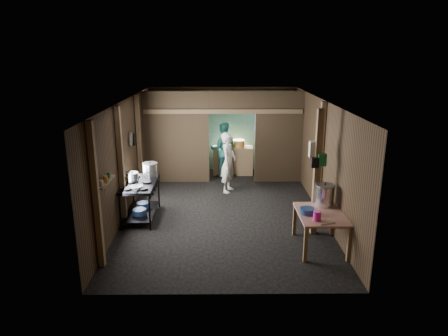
{
  "coord_description": "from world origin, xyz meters",
  "views": [
    {
      "loc": [
        -0.09,
        -9.03,
        3.67
      ],
      "look_at": [
        0.0,
        -0.2,
        1.1
      ],
      "focal_mm": 32.47,
      "sensor_mm": 36.0,
      "label": 1
    }
  ],
  "objects_px": {
    "gas_range": "(141,201)",
    "pink_bucket": "(317,216)",
    "stove_pot_large": "(150,170)",
    "cook": "(228,162)",
    "stock_pot": "(325,195)",
    "prep_table": "(320,230)",
    "yellow_tub": "(238,143)"
  },
  "relations": [
    {
      "from": "yellow_tub",
      "to": "cook",
      "type": "height_order",
      "value": "cook"
    },
    {
      "from": "stock_pot",
      "to": "cook",
      "type": "distance_m",
      "value": 3.4
    },
    {
      "from": "prep_table",
      "to": "stock_pot",
      "type": "height_order",
      "value": "stock_pot"
    },
    {
      "from": "gas_range",
      "to": "stock_pot",
      "type": "xyz_separation_m",
      "value": [
        3.86,
        -1.04,
        0.49
      ]
    },
    {
      "from": "prep_table",
      "to": "stock_pot",
      "type": "xyz_separation_m",
      "value": [
        0.15,
        0.41,
        0.56
      ]
    },
    {
      "from": "stock_pot",
      "to": "stove_pot_large",
      "type": "bearing_deg",
      "value": 157.83
    },
    {
      "from": "pink_bucket",
      "to": "yellow_tub",
      "type": "height_order",
      "value": "yellow_tub"
    },
    {
      "from": "stock_pot",
      "to": "yellow_tub",
      "type": "bearing_deg",
      "value": 108.7
    },
    {
      "from": "stock_pot",
      "to": "pink_bucket",
      "type": "xyz_separation_m",
      "value": [
        -0.31,
        -0.75,
        -0.12
      ]
    },
    {
      "from": "pink_bucket",
      "to": "stock_pot",
      "type": "bearing_deg",
      "value": 67.19
    },
    {
      "from": "gas_range",
      "to": "cook",
      "type": "relative_size",
      "value": 0.89
    },
    {
      "from": "yellow_tub",
      "to": "gas_range",
      "type": "bearing_deg",
      "value": -124.4
    },
    {
      "from": "prep_table",
      "to": "yellow_tub",
      "type": "xyz_separation_m",
      "value": [
        -1.36,
        4.88,
        0.61
      ]
    },
    {
      "from": "stock_pot",
      "to": "gas_range",
      "type": "bearing_deg",
      "value": 164.89
    },
    {
      "from": "stove_pot_large",
      "to": "cook",
      "type": "xyz_separation_m",
      "value": [
        1.84,
        1.35,
        -0.19
      ]
    },
    {
      "from": "stove_pot_large",
      "to": "yellow_tub",
      "type": "distance_m",
      "value": 3.68
    },
    {
      "from": "gas_range",
      "to": "stove_pot_large",
      "type": "relative_size",
      "value": 4.12
    },
    {
      "from": "stove_pot_large",
      "to": "prep_table",
      "type": "bearing_deg",
      "value": -28.45
    },
    {
      "from": "stove_pot_large",
      "to": "cook",
      "type": "relative_size",
      "value": 0.22
    },
    {
      "from": "stock_pot",
      "to": "yellow_tub",
      "type": "distance_m",
      "value": 4.72
    },
    {
      "from": "stove_pot_large",
      "to": "pink_bucket",
      "type": "bearing_deg",
      "value": -33.68
    },
    {
      "from": "gas_range",
      "to": "pink_bucket",
      "type": "xyz_separation_m",
      "value": [
        3.55,
        -1.79,
        0.37
      ]
    },
    {
      "from": "gas_range",
      "to": "pink_bucket",
      "type": "distance_m",
      "value": 3.99
    },
    {
      "from": "prep_table",
      "to": "stove_pot_large",
      "type": "relative_size",
      "value": 3.44
    },
    {
      "from": "gas_range",
      "to": "stock_pot",
      "type": "relative_size",
      "value": 3.18
    },
    {
      "from": "prep_table",
      "to": "gas_range",
      "type": "bearing_deg",
      "value": 158.56
    },
    {
      "from": "stove_pot_large",
      "to": "pink_bucket",
      "type": "distance_m",
      "value": 4.06
    },
    {
      "from": "cook",
      "to": "prep_table",
      "type": "bearing_deg",
      "value": -134.23
    },
    {
      "from": "gas_range",
      "to": "cook",
      "type": "bearing_deg",
      "value": 41.97
    },
    {
      "from": "pink_bucket",
      "to": "cook",
      "type": "xyz_separation_m",
      "value": [
        -1.53,
        3.6,
        0.02
      ]
    },
    {
      "from": "gas_range",
      "to": "pink_bucket",
      "type": "bearing_deg",
      "value": -26.77
    },
    {
      "from": "prep_table",
      "to": "cook",
      "type": "bearing_deg",
      "value": 117.46
    }
  ]
}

